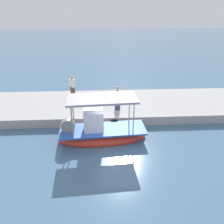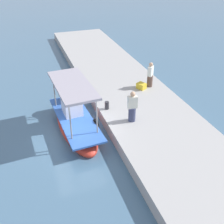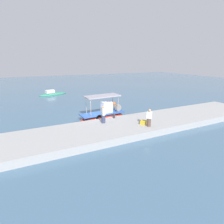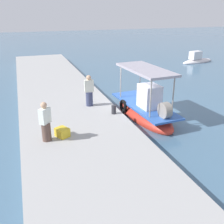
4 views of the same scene
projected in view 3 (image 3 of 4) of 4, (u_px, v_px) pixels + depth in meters
ground_plane at (95, 120)px, 19.92m from camera, size 120.00×120.00×0.00m
dock_quay at (110, 130)px, 16.20m from camera, size 36.00×5.03×0.63m
main_fishing_boat at (103, 115)px, 20.00m from camera, size 5.33×2.04×3.07m
fisherman_near_bollard at (149, 119)px, 15.95m from camera, size 0.52×0.52×1.64m
fisherman_by_crate at (103, 115)px, 16.86m from camera, size 0.42×0.51×1.70m
mooring_bollard at (114, 116)px, 18.40m from camera, size 0.24×0.24×0.44m
cargo_crate at (143, 122)px, 16.61m from camera, size 0.68×0.63×0.37m
marker_buoy at (114, 104)px, 26.63m from camera, size 0.52×0.52×0.52m
moored_boat_near at (53, 94)px, 33.73m from camera, size 5.50×2.92×1.24m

